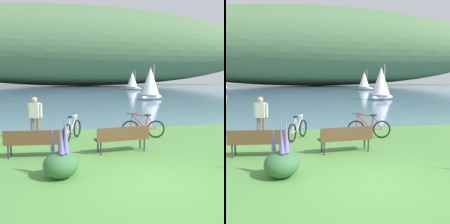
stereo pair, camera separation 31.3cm
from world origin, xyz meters
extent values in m
plane|color=#518E42|center=(0.00, 0.00, 0.00)|extent=(200.00, 200.00, 0.00)
cube|color=#5B7F9E|center=(0.00, 47.22, 0.02)|extent=(180.00, 80.00, 0.04)
ellipsoid|color=#4C7047|center=(7.34, 70.33, 10.33)|extent=(104.97, 28.00, 20.59)
cube|color=brown|center=(-0.03, 2.98, 0.45)|extent=(1.84, 0.65, 0.05)
cube|color=brown|center=(-0.01, 2.77, 0.68)|extent=(1.80, 0.21, 0.40)
cylinder|color=#2D2D33|center=(-0.80, 3.07, 0.23)|extent=(0.05, 0.05, 0.45)
cylinder|color=#2D2D33|center=(0.72, 3.22, 0.23)|extent=(0.05, 0.05, 0.45)
cylinder|color=#2D2D33|center=(-0.77, 2.74, 0.23)|extent=(0.05, 0.05, 0.45)
cylinder|color=#2D2D33|center=(0.75, 2.88, 0.23)|extent=(0.05, 0.05, 0.45)
cube|color=brown|center=(-2.83, 3.03, 0.45)|extent=(1.84, 0.70, 0.05)
cube|color=brown|center=(-2.85, 2.82, 0.68)|extent=(1.79, 0.26, 0.40)
cylinder|color=#2D2D33|center=(-3.56, 3.29, 0.23)|extent=(0.05, 0.05, 0.45)
cylinder|color=#2D2D33|center=(-2.05, 3.10, 0.23)|extent=(0.05, 0.05, 0.45)
cylinder|color=#2D2D33|center=(-3.61, 2.96, 0.23)|extent=(0.05, 0.05, 0.45)
cylinder|color=#2D2D33|center=(-2.09, 2.77, 0.23)|extent=(0.05, 0.05, 0.45)
torus|color=black|center=(-1.20, 5.68, 0.36)|extent=(0.39, 0.66, 0.72)
torus|color=black|center=(-1.70, 4.75, 0.36)|extent=(0.39, 0.66, 0.72)
cylinder|color=silver|center=(-1.36, 5.38, 0.67)|extent=(0.32, 0.56, 0.61)
cylinder|color=silver|center=(-1.38, 5.35, 0.94)|extent=(0.34, 0.60, 0.09)
cylinder|color=silver|center=(-1.51, 5.09, 0.65)|extent=(0.10, 0.13, 0.54)
cylinder|color=silver|center=(-1.60, 4.94, 0.37)|extent=(0.23, 0.39, 0.05)
cylinder|color=silver|center=(-1.61, 4.91, 0.64)|extent=(0.20, 0.34, 0.56)
cylinder|color=silver|center=(-1.22, 5.66, 0.66)|extent=(0.07, 0.09, 0.60)
cube|color=black|center=(-1.53, 5.06, 0.94)|extent=(0.20, 0.26, 0.05)
cylinder|color=black|center=(-1.23, 5.64, 1.00)|extent=(0.25, 0.44, 0.02)
torus|color=black|center=(0.91, 5.02, 0.36)|extent=(0.71, 0.22, 0.72)
torus|color=black|center=(1.93, 4.78, 0.36)|extent=(0.71, 0.22, 0.72)
cylinder|color=red|center=(1.24, 4.94, 0.67)|extent=(0.60, 0.18, 0.61)
cylinder|color=red|center=(1.28, 4.93, 0.94)|extent=(0.65, 0.19, 0.09)
cylinder|color=red|center=(1.56, 4.86, 0.65)|extent=(0.13, 0.07, 0.54)
cylinder|color=red|center=(1.72, 4.82, 0.37)|extent=(0.42, 0.13, 0.05)
cylinder|color=red|center=(1.76, 4.82, 0.64)|extent=(0.37, 0.11, 0.56)
cylinder|color=red|center=(0.93, 5.01, 0.66)|extent=(0.09, 0.05, 0.60)
cube|color=black|center=(1.60, 4.85, 0.94)|extent=(0.26, 0.15, 0.05)
cylinder|color=black|center=(0.96, 5.01, 1.00)|extent=(0.47, 0.13, 0.02)
cylinder|color=#72604C|center=(-2.99, 5.58, 0.44)|extent=(0.14, 0.14, 0.88)
cylinder|color=#72604C|center=(-2.77, 5.48, 0.44)|extent=(0.14, 0.14, 0.88)
cube|color=silver|center=(-2.88, 5.53, 1.18)|extent=(0.44, 0.35, 0.60)
sphere|color=tan|center=(-2.88, 5.53, 1.60)|extent=(0.22, 0.22, 0.22)
cylinder|color=silver|center=(-3.12, 5.63, 1.18)|extent=(0.09, 0.09, 0.56)
cylinder|color=silver|center=(-2.64, 5.43, 1.18)|extent=(0.09, 0.09, 0.56)
ellipsoid|color=#386B3D|center=(-2.13, 0.96, 0.33)|extent=(0.87, 0.87, 0.67)
cylinder|color=#386B3D|center=(-2.00, 0.85, 0.59)|extent=(0.02, 0.02, 0.12)
cone|color=#7A6BC6|center=(-2.00, 0.85, 1.12)|extent=(0.14, 0.14, 0.93)
cylinder|color=#386B3D|center=(-2.31, 1.11, 0.59)|extent=(0.02, 0.02, 0.12)
cone|color=#7A6BC6|center=(-2.31, 1.11, 0.98)|extent=(0.12, 0.12, 0.65)
cylinder|color=#386B3D|center=(-2.13, 1.04, 0.59)|extent=(0.02, 0.02, 0.12)
cone|color=#7A6BC6|center=(-2.13, 1.04, 0.99)|extent=(0.09, 0.09, 0.67)
cylinder|color=#386B3D|center=(-2.12, 0.92, 0.59)|extent=(0.02, 0.02, 0.12)
cone|color=#7A6BC6|center=(-2.12, 0.92, 1.05)|extent=(0.10, 0.10, 0.81)
cylinder|color=#386B3D|center=(-2.10, 0.78, 0.59)|extent=(0.02, 0.02, 0.12)
cone|color=#7A6BC6|center=(-2.10, 0.78, 0.92)|extent=(0.14, 0.14, 0.54)
ellipsoid|color=white|center=(8.64, 22.51, 0.32)|extent=(3.24, 2.33, 0.56)
cylinder|color=#B2B2B2|center=(8.86, 22.63, 2.20)|extent=(0.08, 0.08, 3.20)
cone|color=white|center=(8.38, 22.37, 2.04)|extent=(2.58, 2.58, 2.88)
ellipsoid|color=white|center=(13.52, 44.38, 0.32)|extent=(2.97, 2.83, 0.56)
cylinder|color=#B2B2B2|center=(13.70, 44.21, 2.20)|extent=(0.08, 0.08, 3.21)
cone|color=white|center=(13.30, 44.59, 2.04)|extent=(2.69, 2.69, 2.88)
camera|label=1|loc=(-2.43, -5.94, 2.50)|focal=45.33mm
camera|label=2|loc=(-2.13, -6.00, 2.50)|focal=45.33mm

